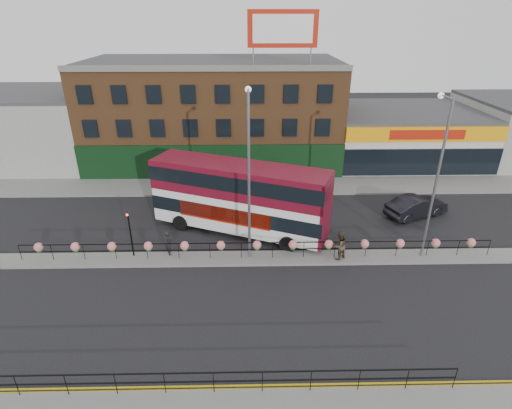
{
  "coord_description": "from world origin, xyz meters",
  "views": [
    {
      "loc": [
        -0.49,
        -21.72,
        14.34
      ],
      "look_at": [
        0.0,
        3.0,
        2.5
      ],
      "focal_mm": 28.0,
      "sensor_mm": 36.0,
      "label": 1
    }
  ],
  "objects_px": {
    "lamp_column_east": "(437,167)",
    "double_decker_bus": "(240,192)",
    "lamp_column_west": "(249,164)",
    "pedestrian_b": "(339,246)",
    "car": "(416,206)",
    "pedestrian_a": "(168,243)"
  },
  "relations": [
    {
      "from": "pedestrian_b",
      "to": "lamp_column_west",
      "type": "xyz_separation_m",
      "value": [
        -5.69,
        0.63,
        5.24
      ]
    },
    {
      "from": "double_decker_bus",
      "to": "lamp_column_east",
      "type": "height_order",
      "value": "lamp_column_east"
    },
    {
      "from": "lamp_column_east",
      "to": "car",
      "type": "bearing_deg",
      "value": 71.62
    },
    {
      "from": "lamp_column_east",
      "to": "pedestrian_b",
      "type": "bearing_deg",
      "value": -174.39
    },
    {
      "from": "double_decker_bus",
      "to": "pedestrian_b",
      "type": "distance_m",
      "value": 7.76
    },
    {
      "from": "car",
      "to": "lamp_column_east",
      "type": "relative_size",
      "value": 0.53
    },
    {
      "from": "double_decker_bus",
      "to": "car",
      "type": "relative_size",
      "value": 2.41
    },
    {
      "from": "pedestrian_a",
      "to": "lamp_column_west",
      "type": "xyz_separation_m",
      "value": [
        5.24,
        -0.15,
        5.38
      ]
    },
    {
      "from": "lamp_column_west",
      "to": "lamp_column_east",
      "type": "distance_m",
      "value": 11.16
    },
    {
      "from": "pedestrian_b",
      "to": "lamp_column_west",
      "type": "bearing_deg",
      "value": -39.13
    },
    {
      "from": "car",
      "to": "lamp_column_west",
      "type": "distance_m",
      "value": 15.18
    },
    {
      "from": "pedestrian_a",
      "to": "pedestrian_b",
      "type": "distance_m",
      "value": 10.96
    },
    {
      "from": "lamp_column_west",
      "to": "lamp_column_east",
      "type": "height_order",
      "value": "lamp_column_west"
    },
    {
      "from": "car",
      "to": "pedestrian_b",
      "type": "distance_m",
      "value": 9.57
    },
    {
      "from": "lamp_column_west",
      "to": "double_decker_bus",
      "type": "bearing_deg",
      "value": 101.01
    },
    {
      "from": "car",
      "to": "pedestrian_b",
      "type": "bearing_deg",
      "value": 107.13
    },
    {
      "from": "lamp_column_east",
      "to": "double_decker_bus",
      "type": "bearing_deg",
      "value": 163.68
    },
    {
      "from": "car",
      "to": "lamp_column_west",
      "type": "xyz_separation_m",
      "value": [
        -13.02,
        -5.52,
        5.53
      ]
    },
    {
      "from": "double_decker_bus",
      "to": "lamp_column_west",
      "type": "xyz_separation_m",
      "value": [
        0.65,
        -3.37,
        3.22
      ]
    },
    {
      "from": "pedestrian_a",
      "to": "lamp_column_west",
      "type": "bearing_deg",
      "value": -113.22
    },
    {
      "from": "lamp_column_west",
      "to": "lamp_column_east",
      "type": "xyz_separation_m",
      "value": [
        11.15,
        -0.09,
        -0.22
      ]
    },
    {
      "from": "lamp_column_west",
      "to": "pedestrian_b",
      "type": "bearing_deg",
      "value": -6.29
    }
  ]
}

